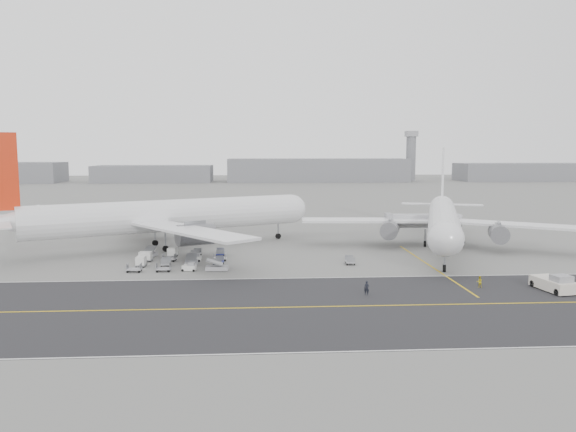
{
  "coord_description": "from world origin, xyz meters",
  "views": [
    {
      "loc": [
        0.18,
        -85.9,
        19.53
      ],
      "look_at": [
        6.29,
        12.0,
        7.92
      ],
      "focal_mm": 35.0,
      "sensor_mm": 36.0,
      "label": 1
    }
  ],
  "objects": [
    {
      "name": "ground_crew_a",
      "position": [
        15.39,
        -12.79,
        0.97
      ],
      "size": [
        0.81,
        0.64,
        1.94
      ],
      "primitive_type": "imported",
      "rotation": [
        0.0,
        0.0,
        -0.27
      ],
      "color": "black",
      "rests_on": "ground"
    },
    {
      "name": "stray_dolly",
      "position": [
        16.67,
        7.69,
        0.0
      ],
      "size": [
        1.52,
        2.4,
        1.45
      ],
      "primitive_type": null,
      "rotation": [
        0.0,
        0.0,
        -0.03
      ],
      "color": "silver",
      "rests_on": "ground"
    },
    {
      "name": "control_tower",
      "position": [
        100.0,
        265.0,
        16.25
      ],
      "size": [
        7.0,
        7.0,
        31.25
      ],
      "color": "slate",
      "rests_on": "ground"
    },
    {
      "name": "airliner_b",
      "position": [
        37.98,
        22.8,
        5.78
      ],
      "size": [
        55.16,
        56.24,
        20.09
      ],
      "rotation": [
        0.0,
        0.0,
        -0.32
      ],
      "color": "white",
      "rests_on": "ground"
    },
    {
      "name": "ground_crew_b",
      "position": [
        32.31,
        -9.52,
        0.82
      ],
      "size": [
        0.86,
        0.71,
        1.63
      ],
      "primitive_type": "imported",
      "rotation": [
        0.0,
        0.0,
        3.02
      ],
      "color": "gold",
      "rests_on": "ground"
    },
    {
      "name": "horizon_buildings",
      "position": [
        30.0,
        260.0,
        0.0
      ],
      "size": [
        520.0,
        28.0,
        28.0
      ],
      "primitive_type": null,
      "color": "slate",
      "rests_on": "ground"
    },
    {
      "name": "jet_bridge",
      "position": [
        36.11,
        28.99,
        4.36
      ],
      "size": [
        16.64,
        3.78,
        6.26
      ],
      "rotation": [
        0.0,
        0.0,
        -0.04
      ],
      "color": "gray",
      "rests_on": "ground"
    },
    {
      "name": "gse_cluster",
      "position": [
        -12.4,
        10.28,
        0.0
      ],
      "size": [
        21.59,
        20.9,
        1.82
      ],
      "primitive_type": null,
      "rotation": [
        0.0,
        0.0,
        -0.06
      ],
      "color": "#9E9EA3",
      "rests_on": "ground"
    },
    {
      "name": "taxiway",
      "position": [
        5.02,
        -17.98,
        0.01
      ],
      "size": [
        220.0,
        59.0,
        0.03
      ],
      "color": "#2B2B2E",
      "rests_on": "ground"
    },
    {
      "name": "ground",
      "position": [
        0.0,
        0.0,
        0.0
      ],
      "size": [
        700.0,
        700.0,
        0.0
      ],
      "primitive_type": "plane",
      "color": "gray",
      "rests_on": "ground"
    },
    {
      "name": "pushback_tug",
      "position": [
        41.92,
        -12.14,
        1.03
      ],
      "size": [
        4.18,
        8.89,
        2.5
      ],
      "rotation": [
        0.0,
        0.0,
        0.16
      ],
      "color": "silver",
      "rests_on": "ground"
    },
    {
      "name": "airliner_a",
      "position": [
        -17.89,
        25.37,
        6.48
      ],
      "size": [
        61.4,
        59.9,
        22.52
      ],
      "rotation": [
        0.0,
        0.0,
        2.0
      ],
      "color": "white",
      "rests_on": "ground"
    }
  ]
}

